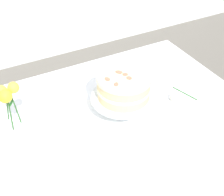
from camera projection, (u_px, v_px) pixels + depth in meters
dining_table at (107, 141)px, 1.54m from camera, size 1.40×1.00×0.74m
linen_napkin at (123, 113)px, 1.55m from camera, size 0.33×0.33×0.00m
cake_stand at (123, 99)px, 1.50m from camera, size 0.29×0.29×0.10m
layer_cake at (124, 86)px, 1.46m from camera, size 0.24×0.24×0.12m
flower_vase at (14, 123)px, 1.31m from camera, size 0.10×0.12×0.31m
fallen_rose at (175, 97)px, 1.62m from camera, size 0.13×0.14×0.05m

